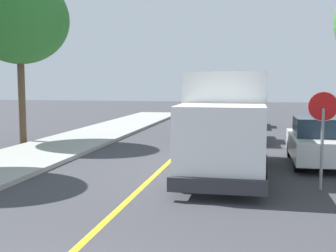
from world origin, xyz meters
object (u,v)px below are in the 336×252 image
object	(u,v)px
parked_car_near	(244,125)
parked_car_mid	(246,114)
parked_van_across	(317,142)
stop_sign	(323,121)
parked_car_far	(238,109)
parked_car_furthest	(239,105)
box_truck	(227,117)
street_tree_down_block	(19,20)

from	to	relation	value
parked_car_near	parked_car_mid	distance (m)	7.10
parked_van_across	stop_sign	size ratio (longest dim) A/B	1.66
parked_car_far	parked_van_across	bearing A→B (deg)	-79.63
parked_car_near	parked_car_furthest	size ratio (longest dim) A/B	1.01
parked_car_mid	stop_sign	bearing A→B (deg)	-82.02
box_truck	parked_car_near	world-z (taller)	box_truck
parked_car_near	stop_sign	xyz separation A→B (m)	(2.25, -9.55, 1.06)
parked_car_near	street_tree_down_block	bearing A→B (deg)	-163.63
box_truck	parked_car_mid	distance (m)	14.75
stop_sign	street_tree_down_block	size ratio (longest dim) A/B	0.34
parked_car_furthest	street_tree_down_block	distance (m)	24.98
box_truck	parked_car_near	distance (m)	7.69
parked_car_mid	street_tree_down_block	world-z (taller)	street_tree_down_block
box_truck	parked_car_near	size ratio (longest dim) A/B	1.61
street_tree_down_block	parked_car_furthest	bearing A→B (deg)	67.55
parked_car_near	parked_car_mid	size ratio (longest dim) A/B	1.01
parked_car_near	parked_car_furthest	xyz separation A→B (m)	(-0.92, 19.61, 0.00)
parked_car_mid	street_tree_down_block	distance (m)	15.20
box_truck	stop_sign	distance (m)	3.28
box_truck	parked_car_mid	world-z (taller)	box_truck
box_truck	street_tree_down_block	bearing A→B (deg)	155.04
parked_car_mid	stop_sign	size ratio (longest dim) A/B	1.67
stop_sign	street_tree_down_block	world-z (taller)	street_tree_down_block
parked_car_furthest	street_tree_down_block	bearing A→B (deg)	-112.45
parked_car_near	parked_car_far	xyz separation A→B (m)	(-0.76, 12.81, 0.00)
parked_car_near	parked_car_far	world-z (taller)	same
parked_car_furthest	stop_sign	world-z (taller)	stop_sign
parked_car_far	parked_van_across	distance (m)	18.98
parked_car_mid	parked_car_far	xyz separation A→B (m)	(-0.68, 5.71, 0.00)
parked_car_far	street_tree_down_block	bearing A→B (deg)	-121.01
parked_van_across	parked_car_mid	bearing A→B (deg)	101.90
parked_car_mid	parked_car_far	world-z (taller)	same
box_truck	parked_van_across	xyz separation A→B (m)	(3.05, 1.75, -0.97)
parked_car_furthest	parked_van_across	distance (m)	25.72
parked_car_near	parked_car_furthest	distance (m)	19.63
parked_car_furthest	parked_car_near	bearing A→B (deg)	-87.30
box_truck	street_tree_down_block	distance (m)	11.61
parked_car_near	parked_car_far	size ratio (longest dim) A/B	1.00
parked_car_near	box_truck	bearing A→B (deg)	-92.98
parked_car_far	box_truck	bearing A→B (deg)	-88.97
parked_van_across	stop_sign	bearing A→B (deg)	-96.18
box_truck	stop_sign	world-z (taller)	box_truck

